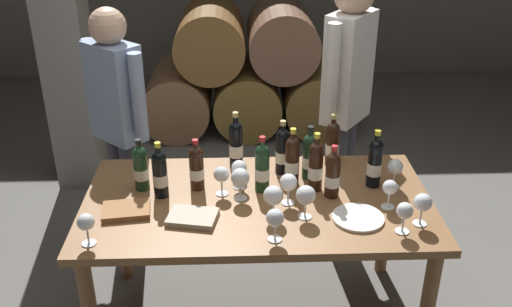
# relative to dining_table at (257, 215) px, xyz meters

# --- Properties ---
(barrel_stack) EXTENTS (1.86, 0.90, 1.15)m
(barrel_stack) POSITION_rel_dining_table_xyz_m (0.00, 2.60, -0.15)
(barrel_stack) COLOR brown
(barrel_stack) RESTS_ON ground_plane
(stone_pillar) EXTENTS (0.32, 0.32, 2.60)m
(stone_pillar) POSITION_rel_dining_table_xyz_m (-1.30, 1.60, 0.63)
(stone_pillar) COLOR slate
(stone_pillar) RESTS_ON ground_plane
(dining_table) EXTENTS (1.70, 0.90, 0.76)m
(dining_table) POSITION_rel_dining_table_xyz_m (0.00, 0.00, 0.00)
(dining_table) COLOR brown
(dining_table) RESTS_ON ground_plane
(wine_bottle_0) EXTENTS (0.07, 0.07, 0.30)m
(wine_bottle_0) POSITION_rel_dining_table_xyz_m (0.03, 0.09, 0.22)
(wine_bottle_0) COLOR #19381E
(wine_bottle_0) RESTS_ON dining_table
(wine_bottle_1) EXTENTS (0.07, 0.07, 0.30)m
(wine_bottle_1) POSITION_rel_dining_table_xyz_m (0.14, 0.27, 0.22)
(wine_bottle_1) COLOR black
(wine_bottle_1) RESTS_ON dining_table
(wine_bottle_2) EXTENTS (0.07, 0.07, 0.27)m
(wine_bottle_2) POSITION_rel_dining_table_xyz_m (-0.30, 0.12, 0.21)
(wine_bottle_2) COLOR black
(wine_bottle_2) RESTS_ON dining_table
(wine_bottle_3) EXTENTS (0.07, 0.07, 0.31)m
(wine_bottle_3) POSITION_rel_dining_table_xyz_m (0.18, 0.16, 0.22)
(wine_bottle_3) COLOR black
(wine_bottle_3) RESTS_ON dining_table
(wine_bottle_4) EXTENTS (0.07, 0.07, 0.29)m
(wine_bottle_4) POSITION_rel_dining_table_xyz_m (0.28, 0.21, 0.22)
(wine_bottle_4) COLOR #19381E
(wine_bottle_4) RESTS_ON dining_table
(wine_bottle_5) EXTENTS (0.07, 0.07, 0.31)m
(wine_bottle_5) POSITION_rel_dining_table_xyz_m (0.29, 0.09, 0.22)
(wine_bottle_5) COLOR black
(wine_bottle_5) RESTS_ON dining_table
(wine_bottle_6) EXTENTS (0.07, 0.07, 0.29)m
(wine_bottle_6) POSITION_rel_dining_table_xyz_m (0.42, 0.36, 0.22)
(wine_bottle_6) COLOR black
(wine_bottle_6) RESTS_ON dining_table
(wine_bottle_7) EXTENTS (0.07, 0.07, 0.27)m
(wine_bottle_7) POSITION_rel_dining_table_xyz_m (-0.58, 0.13, 0.21)
(wine_bottle_7) COLOR #19381E
(wine_bottle_7) RESTS_ON dining_table
(wine_bottle_8) EXTENTS (0.07, 0.07, 0.31)m
(wine_bottle_8) POSITION_rel_dining_table_xyz_m (0.59, 0.12, 0.22)
(wine_bottle_8) COLOR black
(wine_bottle_8) RESTS_ON dining_table
(wine_bottle_9) EXTENTS (0.07, 0.07, 0.27)m
(wine_bottle_9) POSITION_rel_dining_table_xyz_m (0.37, 0.02, 0.21)
(wine_bottle_9) COLOR black
(wine_bottle_9) RESTS_ON dining_table
(wine_bottle_10) EXTENTS (0.07, 0.07, 0.32)m
(wine_bottle_10) POSITION_rel_dining_table_xyz_m (-0.10, 0.34, 0.23)
(wine_bottle_10) COLOR black
(wine_bottle_10) RESTS_ON dining_table
(wine_bottle_11) EXTENTS (0.07, 0.07, 0.29)m
(wine_bottle_11) POSITION_rel_dining_table_xyz_m (-0.47, 0.05, 0.22)
(wine_bottle_11) COLOR black
(wine_bottle_11) RESTS_ON dining_table
(wine_glass_0) EXTENTS (0.08, 0.08, 0.16)m
(wine_glass_0) POSITION_rel_dining_table_xyz_m (0.15, -0.04, 0.20)
(wine_glass_0) COLOR white
(wine_glass_0) RESTS_ON dining_table
(wine_glass_1) EXTENTS (0.09, 0.09, 0.17)m
(wine_glass_1) POSITION_rel_dining_table_xyz_m (0.07, -0.16, 0.21)
(wine_glass_1) COLOR white
(wine_glass_1) RESTS_ON dining_table
(wine_glass_2) EXTENTS (0.08, 0.08, 0.15)m
(wine_glass_2) POSITION_rel_dining_table_xyz_m (-0.17, 0.06, 0.20)
(wine_glass_2) COLOR white
(wine_glass_2) RESTS_ON dining_table
(wine_glass_3) EXTENTS (0.07, 0.07, 0.15)m
(wine_glass_3) POSITION_rel_dining_table_xyz_m (0.63, -0.30, 0.20)
(wine_glass_3) COLOR white
(wine_glass_3) RESTS_ON dining_table
(wine_glass_4) EXTENTS (0.07, 0.07, 0.15)m
(wine_glass_4) POSITION_rel_dining_table_xyz_m (0.62, -0.09, 0.19)
(wine_glass_4) COLOR white
(wine_glass_4) RESTS_ON dining_table
(wine_glass_5) EXTENTS (0.08, 0.08, 0.15)m
(wine_glass_5) POSITION_rel_dining_table_xyz_m (0.06, -0.34, 0.20)
(wine_glass_5) COLOR white
(wine_glass_5) RESTS_ON dining_table
(wine_glass_6) EXTENTS (0.08, 0.08, 0.15)m
(wine_glass_6) POSITION_rel_dining_table_xyz_m (0.69, 0.10, 0.20)
(wine_glass_6) COLOR white
(wine_glass_6) RESTS_ON dining_table
(wine_glass_7) EXTENTS (0.08, 0.08, 0.15)m
(wine_glass_7) POSITION_rel_dining_table_xyz_m (-0.74, -0.34, 0.20)
(wine_glass_7) COLOR white
(wine_glass_7) RESTS_ON dining_table
(wine_glass_8) EXTENTS (0.08, 0.08, 0.16)m
(wine_glass_8) POSITION_rel_dining_table_xyz_m (0.73, -0.24, 0.20)
(wine_glass_8) COLOR white
(wine_glass_8) RESTS_ON dining_table
(wine_glass_9) EXTENTS (0.09, 0.09, 0.16)m
(wine_glass_9) POSITION_rel_dining_table_xyz_m (-0.08, 0.01, 0.21)
(wine_glass_9) COLOR white
(wine_glass_9) RESTS_ON dining_table
(wine_glass_10) EXTENTS (0.09, 0.09, 0.16)m
(wine_glass_10) POSITION_rel_dining_table_xyz_m (0.21, -0.17, 0.21)
(wine_glass_10) COLOR white
(wine_glass_10) RESTS_ON dining_table
(wine_glass_11) EXTENTS (0.08, 0.08, 0.15)m
(wine_glass_11) POSITION_rel_dining_table_xyz_m (-0.09, 0.12, 0.20)
(wine_glass_11) COLOR white
(wine_glass_11) RESTS_ON dining_table
(tasting_notebook) EXTENTS (0.25, 0.20, 0.03)m
(tasting_notebook) POSITION_rel_dining_table_xyz_m (-0.31, -0.17, 0.11)
(tasting_notebook) COLOR #B2A893
(tasting_notebook) RESTS_ON dining_table
(leather_ledger) EXTENTS (0.24, 0.19, 0.03)m
(leather_ledger) POSITION_rel_dining_table_xyz_m (-0.62, -0.10, 0.11)
(leather_ledger) COLOR #936038
(leather_ledger) RESTS_ON dining_table
(serving_plate) EXTENTS (0.24, 0.24, 0.01)m
(serving_plate) POSITION_rel_dining_table_xyz_m (0.46, -0.19, 0.10)
(serving_plate) COLOR white
(serving_plate) RESTS_ON dining_table
(sommelier_presenting) EXTENTS (0.33, 0.41, 1.72)m
(sommelier_presenting) POSITION_rel_dining_table_xyz_m (0.55, 0.75, 0.37)
(sommelier_presenting) COLOR #383842
(sommelier_presenting) RESTS_ON ground_plane
(taster_seated_left) EXTENTS (0.39, 0.36, 1.54)m
(taster_seated_left) POSITION_rel_dining_table_xyz_m (-0.79, 0.72, 0.25)
(taster_seated_left) COLOR #383842
(taster_seated_left) RESTS_ON ground_plane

